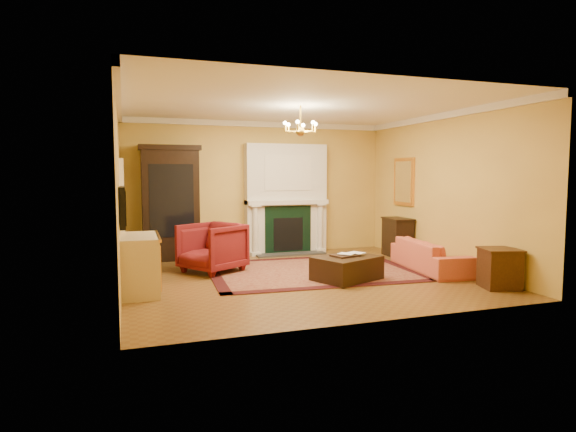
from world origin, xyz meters
name	(u,v)px	position (x,y,z in m)	size (l,w,h in m)	color
floor	(300,277)	(0.00, 0.00, -0.01)	(6.00, 5.50, 0.02)	brown
ceiling	(300,105)	(0.00, 0.00, 3.01)	(6.00, 5.50, 0.02)	white
wall_back	(259,188)	(0.00, 2.76, 1.50)	(6.00, 0.02, 3.00)	gold
wall_front	(379,201)	(0.00, -2.76, 1.50)	(6.00, 0.02, 3.00)	gold
wall_left	(118,195)	(-3.01, 0.00, 1.50)	(0.02, 5.50, 3.00)	gold
wall_right	(445,190)	(3.01, 0.00, 1.50)	(0.02, 5.50, 3.00)	gold
fireplace	(286,201)	(0.60, 2.57, 1.19)	(1.90, 0.70, 2.50)	silver
crown_molding	(283,115)	(0.00, 0.96, 2.94)	(6.00, 5.50, 0.12)	white
doorway	(123,215)	(-2.95, 1.70, 1.05)	(0.08, 1.05, 2.10)	white
tv_panel	(123,207)	(-2.95, -0.60, 1.35)	(0.09, 0.95, 0.58)	black
gilt_mirror	(404,182)	(2.97, 1.40, 1.65)	(0.06, 0.76, 1.05)	gold
chandelier	(300,128)	(0.00, 0.00, 2.61)	(0.63, 0.55, 0.53)	gold
oriental_rug	(312,271)	(0.38, 0.39, 0.01)	(3.80, 2.85, 0.02)	#4C1310
china_cabinet	(171,206)	(-2.00, 2.49, 1.16)	(1.16, 0.53, 2.31)	black
wingback_armchair	(212,245)	(-1.40, 0.93, 0.50)	(0.98, 0.91, 1.01)	maroon
pedestal_table	(141,255)	(-2.67, 0.73, 0.42)	(0.40, 0.40, 0.72)	black
commode	(139,264)	(-2.73, -0.27, 0.44)	(0.56, 1.19, 0.88)	#C4B68F
coral_sofa	(431,250)	(2.53, -0.27, 0.38)	(1.97, 0.57, 0.77)	#D34B43
end_table	(500,269)	(2.72, -1.83, 0.30)	(0.52, 0.52, 0.61)	#3C2110
console_table	(397,238)	(2.78, 1.31, 0.41)	(0.42, 0.74, 0.82)	black
leather_ottoman	(347,268)	(0.66, -0.53, 0.21)	(1.06, 0.77, 0.40)	black
ottoman_tray	(345,256)	(0.63, -0.50, 0.43)	(0.43, 0.33, 0.03)	black
book_a	(344,248)	(0.58, -0.58, 0.57)	(0.19, 0.02, 0.26)	gray
book_b	(353,247)	(0.79, -0.51, 0.58)	(0.20, 0.02, 0.27)	gray
topiary_left	(260,189)	(-0.04, 2.53, 1.49)	(0.18, 0.18, 0.47)	tan
topiary_right	(313,189)	(1.26, 2.53, 1.47)	(0.16, 0.16, 0.44)	tan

